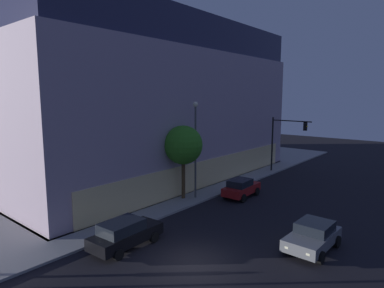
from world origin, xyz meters
name	(u,v)px	position (x,y,z in m)	size (l,w,h in m)	color
ground_plane	(193,263)	(0.00, 0.00, 0.00)	(120.00, 120.00, 0.00)	black
modern_building	(124,102)	(12.32, 20.75, 8.07)	(32.18, 25.48, 16.29)	#4C4C51
traffic_light_far_corner	(284,135)	(22.26, 5.14, 4.38)	(0.55, 4.67, 6.22)	black
street_lamp_sidewalk	(195,138)	(8.59, 6.83, 5.24)	(0.44, 0.44, 8.13)	#4C4C4C
sidewalk_tree	(183,145)	(7.79, 7.49, 4.68)	(3.25, 3.25, 6.18)	#48351E
car_black	(125,233)	(-1.06, 4.22, 0.83)	(4.51, 2.19, 1.63)	black
car_grey	(313,236)	(5.63, -4.24, 0.81)	(4.17, 2.28, 1.57)	slate
car_red	(241,188)	(11.58, 4.13, 0.83)	(4.10, 2.09, 1.61)	maroon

